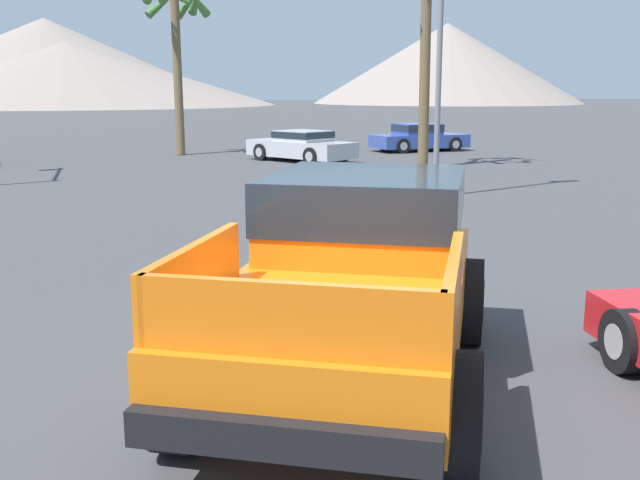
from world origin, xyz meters
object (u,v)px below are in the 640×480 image
at_px(parked_car_blue, 419,137).
at_px(palm_tree_short, 175,22).
at_px(parked_car_silver, 301,145).
at_px(orange_pickup_truck, 357,265).

xyz_separation_m(parked_car_blue, palm_tree_short, (-10.31, 0.95, 4.72)).
bearing_deg(parked_car_silver, palm_tree_short, 104.75).
height_order(parked_car_silver, palm_tree_short, palm_tree_short).
bearing_deg(parked_car_silver, orange_pickup_truck, -133.64).
distance_m(parked_car_silver, palm_tree_short, 7.52).
height_order(orange_pickup_truck, palm_tree_short, palm_tree_short).
distance_m(orange_pickup_truck, parked_car_silver, 21.54).
height_order(orange_pickup_truck, parked_car_silver, orange_pickup_truck).
relative_size(parked_car_blue, parked_car_silver, 0.93).
bearing_deg(orange_pickup_truck, palm_tree_short, 116.49).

